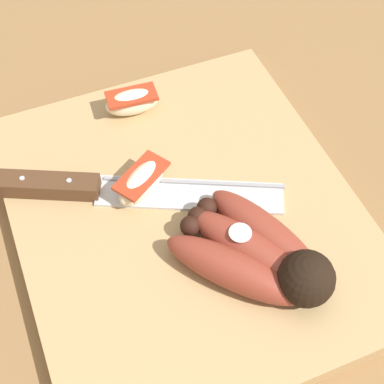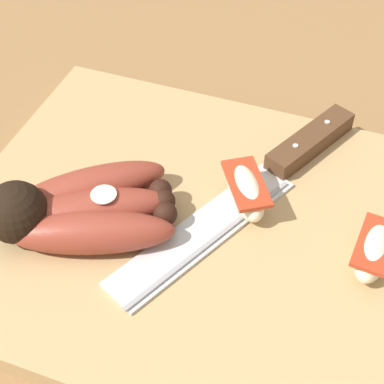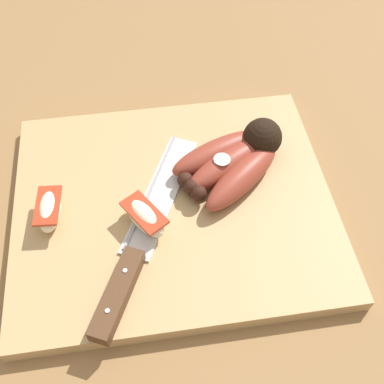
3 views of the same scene
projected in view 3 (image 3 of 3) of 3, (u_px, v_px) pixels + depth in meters
ground_plane at (162, 204)px, 0.57m from camera, size 6.00×6.00×0.00m
cutting_board at (174, 204)px, 0.56m from camera, size 0.37×0.32×0.02m
banana_bunch at (235, 159)px, 0.56m from camera, size 0.15×0.13×0.05m
chefs_knife at (135, 255)px, 0.50m from camera, size 0.15×0.27×0.02m
apple_wedge_near at (145, 217)px, 0.52m from camera, size 0.05×0.07×0.03m
apple_wedge_middle at (49, 210)px, 0.52m from camera, size 0.03×0.06×0.03m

